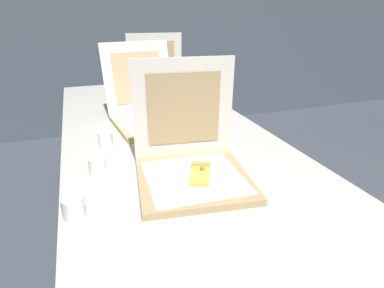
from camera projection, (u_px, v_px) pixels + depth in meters
The scene contains 8 objects.
wall_back at pixel (105, 1), 3.09m from camera, with size 10.00×0.10×2.60m, color #4C5660.
table at pixel (173, 151), 1.38m from camera, with size 0.89×2.42×0.73m.
pizza_box_front at pixel (191, 162), 1.06m from camera, with size 0.40×0.40×0.38m.
pizza_box_middle at pixel (150, 112), 1.57m from camera, with size 0.40×0.47×0.37m.
pizza_box_back at pixel (158, 87), 2.05m from camera, with size 0.40×0.40×0.37m.
cup_white_mid at pixel (106, 139), 1.31m from camera, with size 0.06×0.06×0.06m, color white.
cup_white_near_left at pixel (73, 208), 0.86m from camera, with size 0.06×0.06×0.06m, color white.
cup_white_near_center at pixel (98, 166), 1.09m from camera, with size 0.06×0.06×0.06m, color white.
Camera 1 is at (-0.35, -0.54, 1.25)m, focal length 30.19 mm.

